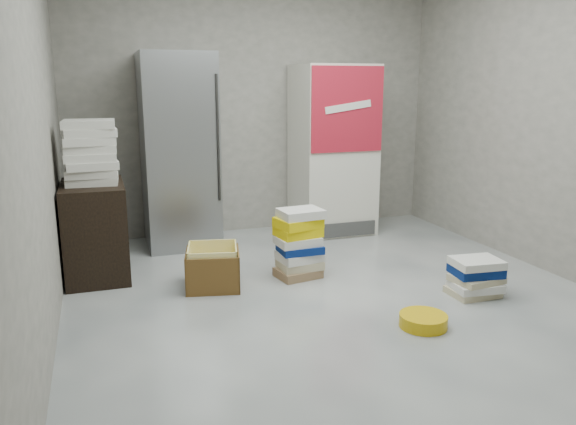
# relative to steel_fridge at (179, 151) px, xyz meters

# --- Properties ---
(ground) EXTENTS (5.00, 5.00, 0.00)m
(ground) POSITION_rel_steel_fridge_xyz_m (0.90, -2.13, -0.95)
(ground) COLOR silver
(ground) RESTS_ON ground
(room_shell) EXTENTS (4.04, 5.04, 2.82)m
(room_shell) POSITION_rel_steel_fridge_xyz_m (0.90, -2.13, 0.85)
(room_shell) COLOR #A09990
(room_shell) RESTS_ON ground
(steel_fridge) EXTENTS (0.70, 0.72, 1.90)m
(steel_fridge) POSITION_rel_steel_fridge_xyz_m (0.00, 0.00, 0.00)
(steel_fridge) COLOR #ADB0B5
(steel_fridge) RESTS_ON ground
(coke_cooler) EXTENTS (0.80, 0.73, 1.80)m
(coke_cooler) POSITION_rel_steel_fridge_xyz_m (1.65, -0.01, -0.05)
(coke_cooler) COLOR silver
(coke_cooler) RESTS_ON ground
(wood_shelf) EXTENTS (0.50, 0.80, 0.80)m
(wood_shelf) POSITION_rel_steel_fridge_xyz_m (-0.83, -0.73, -0.55)
(wood_shelf) COLOR black
(wood_shelf) RESTS_ON ground
(supply_box_stack) EXTENTS (0.44, 0.44, 0.52)m
(supply_box_stack) POSITION_rel_steel_fridge_xyz_m (-0.82, -0.72, 0.11)
(supply_box_stack) COLOR silver
(supply_box_stack) RESTS_ON wood_shelf
(phonebook_stack_main) EXTENTS (0.41, 0.36, 0.59)m
(phonebook_stack_main) POSITION_rel_steel_fridge_xyz_m (0.79, -1.31, -0.66)
(phonebook_stack_main) COLOR #866747
(phonebook_stack_main) RESTS_ON ground
(phonebook_stack_side) EXTENTS (0.40, 0.34, 0.30)m
(phonebook_stack_side) POSITION_rel_steel_fridge_xyz_m (1.93, -2.16, -0.80)
(phonebook_stack_side) COLOR #C0B38D
(phonebook_stack_side) RESTS_ON ground
(cardboard_box) EXTENTS (0.50, 0.50, 0.34)m
(cardboard_box) POSITION_rel_steel_fridge_xyz_m (0.05, -1.32, -0.81)
(cardboard_box) COLOR yellow
(cardboard_box) RESTS_ON ground
(bucket_lid) EXTENTS (0.37, 0.37, 0.09)m
(bucket_lid) POSITION_rel_steel_fridge_xyz_m (1.24, -2.54, -0.91)
(bucket_lid) COLOR gold
(bucket_lid) RESTS_ON ground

